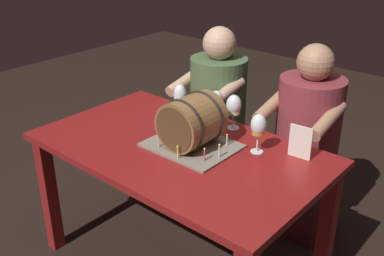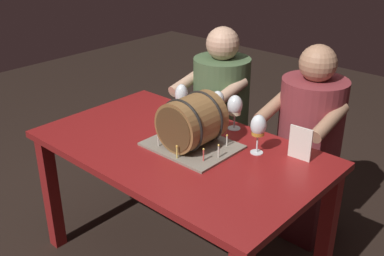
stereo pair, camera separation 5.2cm
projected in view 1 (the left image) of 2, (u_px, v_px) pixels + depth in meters
dining_table at (179, 165)px, 2.28m from camera, size 1.43×0.84×0.74m
barrel_cake at (192, 123)px, 2.18m from camera, size 0.42×0.34×0.27m
wine_glass_white at (234, 106)px, 2.38m from camera, size 0.08×0.08×0.19m
wine_glass_rose at (216, 100)px, 2.48m from camera, size 0.07×0.07×0.17m
wine_glass_empty at (180, 96)px, 2.45m from camera, size 0.07×0.07×0.21m
wine_glass_amber at (258, 126)px, 2.13m from camera, size 0.07×0.07×0.20m
menu_card at (300, 142)px, 2.10m from camera, size 0.11×0.02×0.16m
person_seated_left at (217, 119)px, 3.01m from camera, size 0.40×0.47×1.15m
person_seated_right at (305, 148)px, 2.63m from camera, size 0.40×0.47×1.16m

